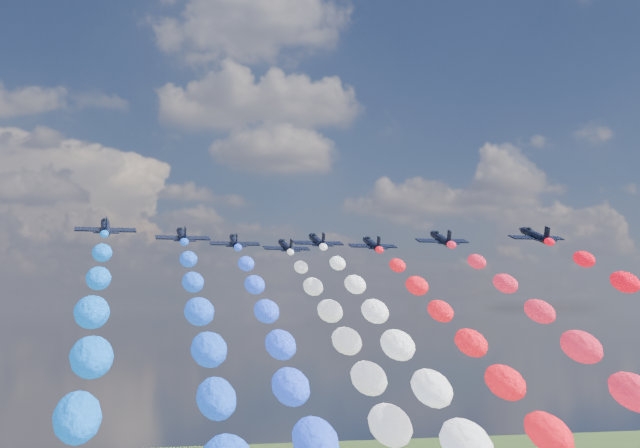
{
  "coord_description": "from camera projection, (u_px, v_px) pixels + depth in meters",
  "views": [
    {
      "loc": [
        -27.98,
        -120.27,
        81.58
      ],
      "look_at": [
        0.0,
        4.0,
        94.18
      ],
      "focal_mm": 47.9,
      "sensor_mm": 36.0,
      "label": 1
    }
  ],
  "objects": [
    {
      "name": "jet_0",
      "position": [
        105.0,
        227.0,
        111.9
      ],
      "size": [
        8.38,
        11.14,
        5.17
      ],
      "primitive_type": null,
      "rotation": [
        0.28,
        0.0,
        0.05
      ],
      "color": "black"
    },
    {
      "name": "jet_1",
      "position": [
        182.0,
        236.0,
        124.82
      ],
      "size": [
        8.27,
        11.06,
        5.17
      ],
      "primitive_type": null,
      "rotation": [
        0.28,
        0.0,
        0.04
      ],
      "color": "black"
    },
    {
      "name": "jet_2",
      "position": [
        235.0,
        242.0,
        135.96
      ],
      "size": [
        8.29,
        11.08,
        5.17
      ],
      "primitive_type": null,
      "rotation": [
        0.28,
        0.0,
        -0.04
      ],
      "color": "black"
    },
    {
      "name": "jet_3",
      "position": [
        317.0,
        241.0,
        134.69
      ],
      "size": [
        8.21,
        11.02,
        5.17
      ],
      "primitive_type": null,
      "rotation": [
        0.28,
        0.0,
        0.03
      ],
      "color": "black"
    },
    {
      "name": "jet_4",
      "position": [
        286.0,
        246.0,
        146.44
      ],
      "size": [
        8.41,
        11.17,
        5.17
      ],
      "primitive_type": null,
      "rotation": [
        0.28,
        0.0,
        0.05
      ],
      "color": "black"
    },
    {
      "name": "jet_5",
      "position": [
        372.0,
        244.0,
        140.99
      ],
      "size": [
        7.94,
        10.83,
        5.17
      ],
      "primitive_type": null,
      "rotation": [
        0.28,
        0.0,
        0.01
      ],
      "color": "black"
    },
    {
      "name": "jet_6",
      "position": [
        441.0,
        239.0,
        130.39
      ],
      "size": [
        8.24,
        11.05,
        5.17
      ],
      "primitive_type": null,
      "rotation": [
        0.28,
        0.0,
        -0.04
      ],
      "color": "black"
    },
    {
      "name": "jet_7",
      "position": [
        535.0,
        235.0,
        124.55
      ],
      "size": [
        7.95,
        10.83,
        5.17
      ],
      "primitive_type": null,
      "rotation": [
        0.28,
        0.0,
        -0.01
      ],
      "color": "black"
    }
  ]
}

